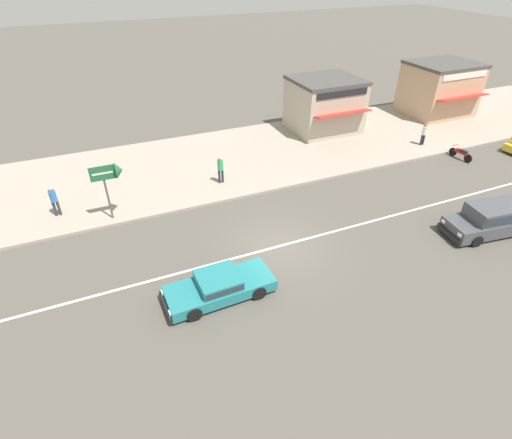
{
  "coord_description": "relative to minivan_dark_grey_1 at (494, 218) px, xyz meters",
  "views": [
    {
      "loc": [
        -6.95,
        -13.49,
        11.78
      ],
      "look_at": [
        -0.54,
        1.46,
        0.8
      ],
      "focal_mm": 28.0,
      "sensor_mm": 36.0,
      "label": 1
    }
  ],
  "objects": [
    {
      "name": "pedestrian_by_shop",
      "position": [
        -10.85,
        9.96,
        0.31
      ],
      "size": [
        0.34,
        0.34,
        1.71
      ],
      "color": "#232838",
      "rests_on": "kerb_strip"
    },
    {
      "name": "minivan_dark_grey_1",
      "position": [
        0.0,
        0.0,
        0.0
      ],
      "size": [
        4.87,
        2.29,
        1.56
      ],
      "color": "#47494F",
      "rests_on": "ground"
    },
    {
      "name": "pedestrian_near_clock",
      "position": [
        4.3,
        9.61,
        0.21
      ],
      "size": [
        0.34,
        0.34,
        1.56
      ],
      "color": "#232838",
      "rests_on": "kerb_strip"
    },
    {
      "name": "lane_centre_stripe",
      "position": [
        -10.34,
        3.09,
        -0.84
      ],
      "size": [
        50.4,
        0.14,
        0.01
      ],
      "primitive_type": "cube",
      "color": "silver",
      "rests_on": "ground"
    },
    {
      "name": "pedestrian_mid_kerb",
      "position": [
        -19.94,
        9.96,
        0.3
      ],
      "size": [
        0.34,
        0.34,
        1.71
      ],
      "color": "#333338",
      "rests_on": "kerb_strip"
    },
    {
      "name": "shopfront_mid_block",
      "position": [
        -0.74,
        15.05,
        1.26
      ],
      "size": [
        4.94,
        5.12,
        3.89
      ],
      "color": "#B2A893",
      "rests_on": "kerb_strip"
    },
    {
      "name": "sedan_teal_2",
      "position": [
        -13.99,
        1.09,
        -0.31
      ],
      "size": [
        4.55,
        1.94,
        1.06
      ],
      "color": "teal",
      "rests_on": "ground"
    },
    {
      "name": "motorcycle_1",
      "position": [
        5.25,
        7.0,
        -0.42
      ],
      "size": [
        0.56,
        1.78,
        0.8
      ],
      "color": "black",
      "rests_on": "ground"
    },
    {
      "name": "arrow_signboard",
      "position": [
        -16.74,
        8.52,
        1.84
      ],
      "size": [
        1.58,
        0.82,
        3.05
      ],
      "color": "#4C4C51",
      "rests_on": "kerb_strip"
    },
    {
      "name": "kerb_strip",
      "position": [
        -10.34,
        12.95,
        -0.77
      ],
      "size": [
        68.0,
        10.0,
        0.15
      ],
      "primitive_type": "cube",
      "color": "#9E9384",
      "rests_on": "ground"
    },
    {
      "name": "ground_plane",
      "position": [
        -10.34,
        3.09,
        -0.84
      ],
      "size": [
        160.0,
        160.0,
        0.0
      ],
      "primitive_type": "plane",
      "color": "#544F47"
    },
    {
      "name": "shopfront_corner_warung",
      "position": [
        10.06,
        14.54,
        1.4
      ],
      "size": [
        5.32,
        5.18,
        4.17
      ],
      "color": "tan",
      "rests_on": "kerb_strip"
    }
  ]
}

